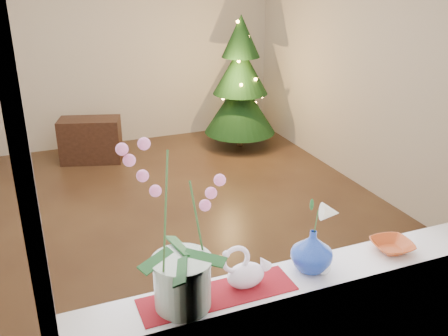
# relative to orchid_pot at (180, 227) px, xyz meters

# --- Properties ---
(ground) EXTENTS (5.00, 5.00, 0.00)m
(ground) POSITION_rel_orchid_pot_xyz_m (0.54, 2.38, -1.30)
(ground) COLOR #311D14
(ground) RESTS_ON ground
(wall_back) EXTENTS (4.50, 0.10, 2.70)m
(wall_back) POSITION_rel_orchid_pot_xyz_m (0.54, 4.88, 0.05)
(wall_back) COLOR beige
(wall_back) RESTS_ON ground
(wall_front) EXTENTS (4.50, 0.10, 2.70)m
(wall_front) POSITION_rel_orchid_pot_xyz_m (0.54, -0.12, 0.05)
(wall_front) COLOR beige
(wall_front) RESTS_ON ground
(wall_right) EXTENTS (0.10, 5.00, 2.70)m
(wall_right) POSITION_rel_orchid_pot_xyz_m (2.79, 2.38, 0.05)
(wall_right) COLOR beige
(wall_right) RESTS_ON ground
(windowsill) EXTENTS (2.20, 0.26, 0.04)m
(windowsill) POSITION_rel_orchid_pot_xyz_m (0.54, 0.01, -0.40)
(windowsill) COLOR white
(windowsill) RESTS_ON window_apron
(window_frame) EXTENTS (2.22, 0.06, 1.60)m
(window_frame) POSITION_rel_orchid_pot_xyz_m (0.54, -0.09, 0.40)
(window_frame) COLOR white
(window_frame) RESTS_ON windowsill
(runner) EXTENTS (0.70, 0.20, 0.01)m
(runner) POSITION_rel_orchid_pot_xyz_m (0.16, 0.01, -0.38)
(runner) COLOR maroon
(runner) RESTS_ON windowsill
(orchid_pot) EXTENTS (0.34, 0.34, 0.76)m
(orchid_pot) POSITION_rel_orchid_pot_xyz_m (0.00, 0.00, 0.00)
(orchid_pot) COLOR white
(orchid_pot) RESTS_ON windowsill
(swan) EXTENTS (0.24, 0.12, 0.20)m
(swan) POSITION_rel_orchid_pot_xyz_m (0.30, 0.03, -0.28)
(swan) COLOR white
(swan) RESTS_ON windowsill
(blue_vase) EXTENTS (0.30, 0.30, 0.24)m
(blue_vase) POSITION_rel_orchid_pot_xyz_m (0.64, 0.03, -0.26)
(blue_vase) COLOR navy
(blue_vase) RESTS_ON windowsill
(lily) EXTENTS (0.13, 0.08, 0.18)m
(lily) POSITION_rel_orchid_pot_xyz_m (0.64, 0.03, -0.05)
(lily) COLOR beige
(lily) RESTS_ON blue_vase
(paperweight) EXTENTS (0.10, 0.10, 0.08)m
(paperweight) POSITION_rel_orchid_pot_xyz_m (0.68, -0.02, -0.34)
(paperweight) COLOR white
(paperweight) RESTS_ON windowsill
(amber_dish) EXTENTS (0.19, 0.19, 0.04)m
(amber_dish) POSITION_rel_orchid_pot_xyz_m (1.11, 0.02, -0.36)
(amber_dish) COLOR #9F3A12
(amber_dish) RESTS_ON windowsill
(xmas_tree) EXTENTS (1.18, 1.18, 1.70)m
(xmas_tree) POSITION_rel_orchid_pot_xyz_m (2.08, 4.11, -0.45)
(xmas_tree) COLOR black
(xmas_tree) RESTS_ON ground
(side_table) EXTENTS (0.79, 0.56, 0.54)m
(side_table) POSITION_rel_orchid_pot_xyz_m (0.16, 4.28, -1.03)
(side_table) COLOR black
(side_table) RESTS_ON ground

